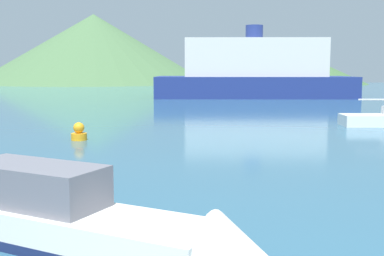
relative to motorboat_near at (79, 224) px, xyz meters
name	(u,v)px	position (x,y,z in m)	size (l,w,h in m)	color
motorboat_near	(79,224)	(0.00, 0.00, 0.00)	(8.08, 3.73, 1.94)	white
ferry_distant	(254,72)	(0.42, 49.38, 2.54)	(24.08, 11.87, 8.44)	navy
buoy_marker	(79,133)	(-5.79, 13.18, -0.12)	(0.75, 0.75, 0.86)	orange
hill_west	(94,49)	(-40.61, 101.82, 7.62)	(54.63, 54.63, 16.20)	#476B42
hill_central	(289,66)	(5.17, 103.45, 3.48)	(34.64, 34.64, 7.91)	#3D6038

